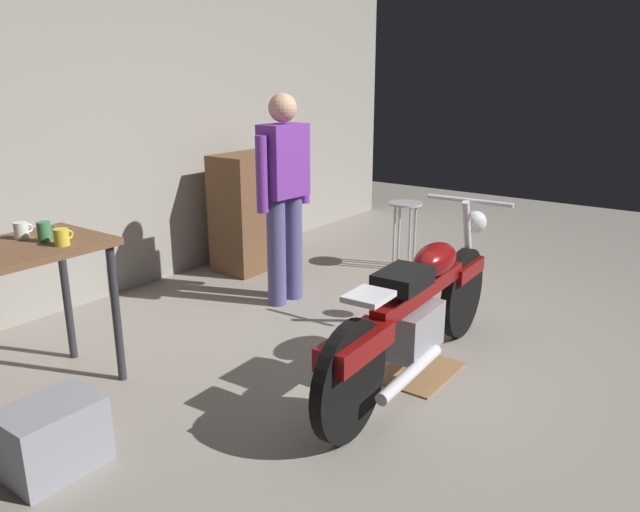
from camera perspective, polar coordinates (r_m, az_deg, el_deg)
The scene contains 11 objects.
ground_plane at distance 3.93m, azimuth 8.50°, elevation -10.82°, with size 12.00×12.00×0.00m, color gray.
back_wall at distance 5.38m, azimuth -18.81°, elevation 13.10°, with size 8.00×0.12×3.10m, color gray.
motorcycle at distance 3.72m, azimuth 9.15°, elevation -4.90°, with size 2.19×0.60×1.00m.
person_standing at distance 4.83m, azimuth -3.39°, elevation 6.15°, with size 0.57×0.24×1.67m.
shop_stool at distance 5.86m, azimuth 7.97°, elevation 3.63°, with size 0.32×0.32×0.64m.
wooden_dresser at distance 5.87m, azimuth -6.21°, elevation 4.23°, with size 0.80×0.47×1.10m.
drip_tray at distance 3.95m, azimuth 9.23°, elevation -10.62°, with size 0.56×0.40×0.01m, color olive.
storage_bin at distance 3.23m, azimuth -23.79°, elevation -15.25°, with size 0.44×0.32×0.34m, color gray.
mug_yellow_tall at distance 3.63m, azimuth -23.03°, elevation 1.65°, with size 0.11×0.08×0.09m.
mug_green_speckled at distance 3.75m, azimuth -24.39°, elevation 2.10°, with size 0.11×0.07×0.11m.
mug_white_ceramic at distance 3.87m, azimuth -26.17°, elevation 2.17°, with size 0.11×0.08×0.10m.
Camera 1 is at (-3.12, -1.57, 1.80)m, focal length 34.16 mm.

